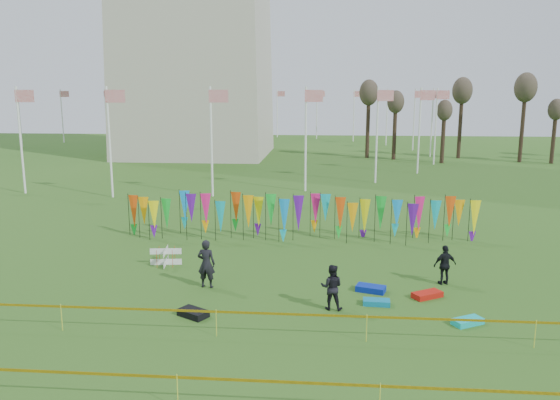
# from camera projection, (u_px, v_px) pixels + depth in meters

# --- Properties ---
(ground) EXTENTS (160.00, 160.00, 0.00)m
(ground) POSITION_uv_depth(u_px,v_px,m) (280.00, 310.00, 19.37)
(ground) COLOR #2C5919
(ground) RESTS_ON ground
(flagpole_ring) EXTENTS (57.40, 56.16, 8.00)m
(flagpole_ring) POSITION_uv_depth(u_px,v_px,m) (199.00, 122.00, 66.65)
(flagpole_ring) COLOR white
(flagpole_ring) RESTS_ON ground
(banner_row) EXTENTS (18.64, 0.64, 2.30)m
(banner_row) POSITION_uv_depth(u_px,v_px,m) (300.00, 213.00, 28.30)
(banner_row) COLOR black
(banner_row) RESTS_ON ground
(caution_tape_near) EXTENTS (26.00, 0.02, 0.90)m
(caution_tape_near) POSITION_uv_depth(u_px,v_px,m) (266.00, 315.00, 16.98)
(caution_tape_near) COLOR #E9B604
(caution_tape_near) RESTS_ON ground
(caution_tape_far) EXTENTS (26.00, 0.02, 0.90)m
(caution_tape_far) POSITION_uv_depth(u_px,v_px,m) (248.00, 382.00, 13.04)
(caution_tape_far) COLOR #E9B604
(caution_tape_far) RESTS_ON ground
(box_kite) EXTENTS (0.71, 0.71, 0.79)m
(box_kite) POSITION_uv_depth(u_px,v_px,m) (166.00, 257.00, 24.26)
(box_kite) COLOR #BA2B0E
(box_kite) RESTS_ON ground
(person_left) EXTENTS (0.75, 0.58, 1.94)m
(person_left) POSITION_uv_depth(u_px,v_px,m) (206.00, 264.00, 21.41)
(person_left) COLOR black
(person_left) RESTS_ON ground
(person_mid) EXTENTS (0.84, 0.57, 1.64)m
(person_mid) POSITION_uv_depth(u_px,v_px,m) (332.00, 287.00, 19.26)
(person_mid) COLOR black
(person_mid) RESTS_ON ground
(person_right) EXTENTS (1.06, 0.78, 1.61)m
(person_right) POSITION_uv_depth(u_px,v_px,m) (445.00, 265.00, 21.77)
(person_right) COLOR black
(person_right) RESTS_ON ground
(kite_bag_turquoise) EXTENTS (0.99, 0.54, 0.19)m
(kite_bag_turquoise) POSITION_uv_depth(u_px,v_px,m) (376.00, 302.00, 19.79)
(kite_bag_turquoise) COLOR #0B7CA9
(kite_bag_turquoise) RESTS_ON ground
(kite_bag_blue) EXTENTS (1.22, 0.88, 0.23)m
(kite_bag_blue) POSITION_uv_depth(u_px,v_px,m) (371.00, 289.00, 21.11)
(kite_bag_blue) COLOR #0A27A9
(kite_bag_blue) RESTS_ON ground
(kite_bag_red) EXTENTS (1.25, 1.04, 0.21)m
(kite_bag_red) POSITION_uv_depth(u_px,v_px,m) (427.00, 295.00, 20.50)
(kite_bag_red) COLOR red
(kite_bag_red) RESTS_ON ground
(kite_bag_black) EXTENTS (1.18, 1.03, 0.24)m
(kite_bag_black) POSITION_uv_depth(u_px,v_px,m) (193.00, 313.00, 18.76)
(kite_bag_black) COLOR black
(kite_bag_black) RESTS_ON ground
(kite_bag_teal) EXTENTS (1.14, 0.93, 0.20)m
(kite_bag_teal) POSITION_uv_depth(u_px,v_px,m) (468.00, 321.00, 18.12)
(kite_bag_teal) COLOR #0DC2C3
(kite_bag_teal) RESTS_ON ground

